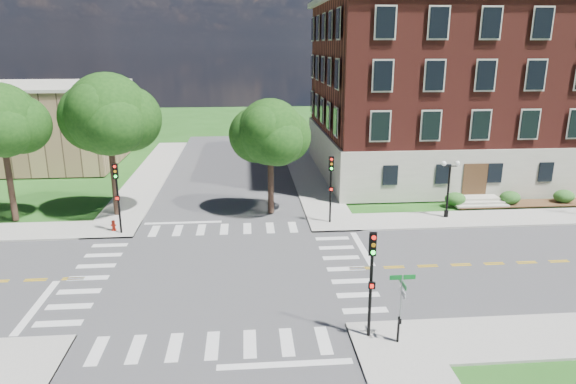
{
  "coord_description": "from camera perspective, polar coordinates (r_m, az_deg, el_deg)",
  "views": [
    {
      "loc": [
        1.62,
        -26.63,
        12.4
      ],
      "look_at": [
        4.28,
        5.14,
        3.2
      ],
      "focal_mm": 32.0,
      "sensor_mm": 36.0,
      "label": 1
    }
  ],
  "objects": [
    {
      "name": "sidewalk_ne",
      "position": [
        45.89,
        12.84,
        0.09
      ],
      "size": [
        34.0,
        34.0,
        0.12
      ],
      "color": "#9E9B93",
      "rests_on": "ground"
    },
    {
      "name": "ground",
      "position": [
        29.42,
        -7.59,
        -8.98
      ],
      "size": [
        160.0,
        160.0,
        0.0
      ],
      "primitive_type": "plane",
      "color": "#1F5117",
      "rests_on": "ground"
    },
    {
      "name": "traffic_signal_se",
      "position": [
        22.16,
        9.27,
        -8.7
      ],
      "size": [
        0.37,
        0.43,
        4.8
      ],
      "color": "black",
      "rests_on": "ground"
    },
    {
      "name": "push_button_post",
      "position": [
        23.03,
        12.17,
        -14.57
      ],
      "size": [
        0.14,
        0.21,
        1.2
      ],
      "color": "black",
      "rests_on": "ground"
    },
    {
      "name": "stop_bar_east",
      "position": [
        32.92,
        8.22,
        -6.21
      ],
      "size": [
        0.4,
        5.5,
        0.0
      ],
      "primitive_type": "cube",
      "color": "silver",
      "rests_on": "ground"
    },
    {
      "name": "traffic_signal_ne",
      "position": [
        36.1,
        4.79,
        1.25
      ],
      "size": [
        0.33,
        0.37,
        4.8
      ],
      "color": "black",
      "rests_on": "ground"
    },
    {
      "name": "tree_c",
      "position": [
        39.03,
        -19.38,
        8.12
      ],
      "size": [
        5.91,
        5.91,
        10.45
      ],
      "color": "black",
      "rests_on": "ground"
    },
    {
      "name": "tree_b",
      "position": [
        40.66,
        -29.32,
        6.95
      ],
      "size": [
        5.11,
        5.11,
        9.84
      ],
      "color": "black",
      "rests_on": "ground"
    },
    {
      "name": "road_ns",
      "position": [
        29.42,
        -7.59,
        -8.97
      ],
      "size": [
        12.0,
        90.0,
        0.01
      ],
      "primitive_type": "cube",
      "color": "#3D3D3F",
      "rests_on": "ground"
    },
    {
      "name": "fire_hydrant",
      "position": [
        37.1,
        -18.81,
        -3.57
      ],
      "size": [
        0.35,
        0.35,
        0.75
      ],
      "color": "#B01D0D",
      "rests_on": "ground"
    },
    {
      "name": "street_sign_pole",
      "position": [
        22.39,
        12.5,
        -11.11
      ],
      "size": [
        1.1,
        1.1,
        3.1
      ],
      "color": "gray",
      "rests_on": "ground"
    },
    {
      "name": "shrub_row",
      "position": [
        46.89,
        28.21,
        -1.2
      ],
      "size": [
        18.0,
        2.0,
        1.3
      ],
      "primitive_type": null,
      "color": "#1B531C",
      "rests_on": "ground"
    },
    {
      "name": "tree_d",
      "position": [
        37.46,
        -1.98,
        6.64
      ],
      "size": [
        4.86,
        4.86,
        8.59
      ],
      "color": "black",
      "rests_on": "ground"
    },
    {
      "name": "road_ew",
      "position": [
        29.42,
        -7.59,
        -8.97
      ],
      "size": [
        90.0,
        12.0,
        0.01
      ],
      "primitive_type": "cube",
      "color": "#3D3D3F",
      "rests_on": "ground"
    },
    {
      "name": "twin_lamp_west",
      "position": [
        39.05,
        17.42,
        0.69
      ],
      "size": [
        1.36,
        0.36,
        4.23
      ],
      "color": "black",
      "rests_on": "ground"
    },
    {
      "name": "secondary_building",
      "position": [
        61.9,
        -27.38,
        6.77
      ],
      "size": [
        20.4,
        15.4,
        8.3
      ],
      "color": "#86644A",
      "rests_on": "ground"
    },
    {
      "name": "traffic_signal_nw",
      "position": [
        35.7,
        -18.45,
        0.29
      ],
      "size": [
        0.32,
        0.35,
        4.8
      ],
      "color": "black",
      "rests_on": "ground"
    },
    {
      "name": "sidewalk_nw",
      "position": [
        46.96,
        -25.81,
        -0.78
      ],
      "size": [
        34.0,
        34.0,
        0.12
      ],
      "color": "#9E9B93",
      "rests_on": "ground"
    },
    {
      "name": "crosswalk_east",
      "position": [
        29.9,
        6.48,
        -8.51
      ],
      "size": [
        2.2,
        10.2,
        0.02
      ],
      "primitive_type": null,
      "color": "silver",
      "rests_on": "ground"
    },
    {
      "name": "main_building",
      "position": [
        53.68,
        20.23,
        10.79
      ],
      "size": [
        30.6,
        22.4,
        16.5
      ],
      "color": "#B0AD9B",
      "rests_on": "ground"
    }
  ]
}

